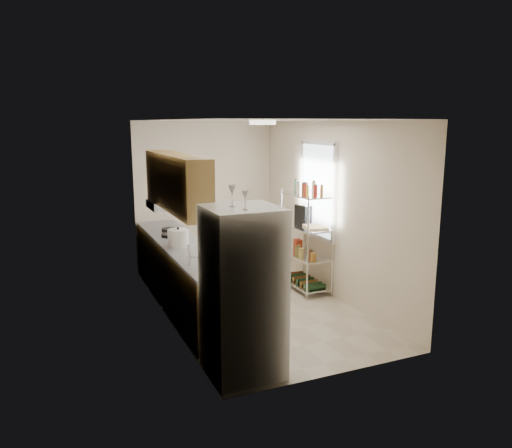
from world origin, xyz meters
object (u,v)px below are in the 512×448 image
Objects in this scene: refrigerator at (243,292)px; cutting_board at (315,227)px; rice_cooker at (178,238)px; frying_pan_large at (170,235)px; espresso_machine at (303,213)px.

refrigerator is 2.73m from cutting_board.
cutting_board is (1.95, 1.91, 0.15)m from refrigerator.
frying_pan_large is at bearing 86.54° from rice_cooker.
frying_pan_large is 2.12m from espresso_machine.
espresso_machine is at bearing 84.07° from cutting_board.
cutting_board is at bearing 44.41° from refrigerator.
cutting_board is (2.08, -0.13, 0.01)m from rice_cooker.
frying_pan_large is at bearing 92.02° from refrigerator.
refrigerator reaches higher than frying_pan_large.
refrigerator is 6.57× the size of frying_pan_large.
cutting_board is at bearing -110.63° from espresso_machine.
espresso_machine is at bearing 8.92° from rice_cooker.
rice_cooker is at bearing -109.83° from frying_pan_large.
rice_cooker is 0.74× the size of cutting_board.
refrigerator is 6.03× the size of rice_cooker.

